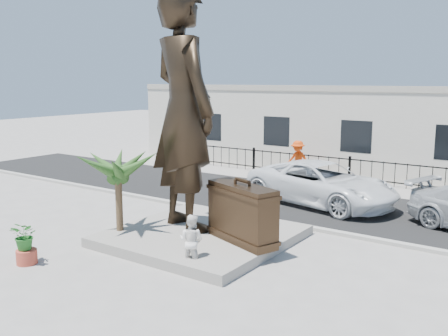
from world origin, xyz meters
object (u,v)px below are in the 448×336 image
Objects in this scene: statue at (184,111)px; suitcase at (242,214)px; tourist at (191,241)px; car_white at (322,183)px.

suitcase is at bearing -163.33° from statue.
tourist is 0.24× the size of car_white.
car_white reaches higher than tourist.
statue is 1.21× the size of car_white.
statue is 7.33m from car_white.
tourist is at bearing -168.10° from car_white.
car_white is at bearing 113.67° from suitcase.
statue is 5.13× the size of tourist.
suitcase reaches higher than tourist.
car_white is (-0.39, 6.53, -0.28)m from suitcase.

